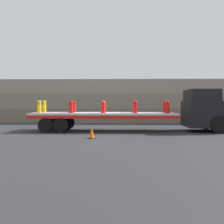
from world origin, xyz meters
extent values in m
plane|color=#2D2D30|center=(0.00, 0.00, 0.00)|extent=(120.00, 120.00, 0.00)
cube|color=#706656|center=(0.00, 7.49, 0.68)|extent=(60.00, 3.00, 1.36)
cube|color=gray|center=(0.00, 7.64, 2.03)|extent=(60.00, 3.00, 1.36)
cube|color=gray|center=(0.00, 7.79, 3.39)|extent=(60.00, 3.00, 1.36)
cube|color=black|center=(6.73, 0.00, 1.16)|extent=(2.63, 2.44, 1.72)
cube|color=black|center=(6.47, 0.00, 2.39)|extent=(1.84, 2.25, 0.74)
cube|color=black|center=(7.45, 0.00, 1.50)|extent=(1.05, 2.15, 0.96)
cylinder|color=black|center=(7.19, -1.16, 0.54)|extent=(1.09, 0.28, 1.09)
cylinder|color=black|center=(7.19, 1.16, 0.54)|extent=(1.09, 0.28, 1.09)
cube|color=#B2B2B7|center=(0.00, 0.00, 1.16)|extent=(9.52, 2.47, 0.13)
cube|color=red|center=(0.00, -1.19, 1.00)|extent=(9.52, 0.08, 0.20)
cube|color=red|center=(0.00, 1.19, 1.00)|extent=(9.52, 0.08, 0.20)
cylinder|color=black|center=(-2.62, -1.14, 0.47)|extent=(0.93, 0.30, 0.93)
cylinder|color=black|center=(-2.62, 1.14, 0.47)|extent=(0.93, 0.30, 0.93)
cylinder|color=black|center=(-3.57, -1.14, 0.47)|extent=(0.93, 0.30, 0.93)
cylinder|color=black|center=(-3.57, 1.14, 0.47)|extent=(0.93, 0.30, 0.93)
cylinder|color=gold|center=(-4.16, -0.54, 1.24)|extent=(0.33, 0.33, 0.03)
cylinder|color=gold|center=(-4.16, -0.54, 1.53)|extent=(0.26, 0.26, 0.61)
sphere|color=gold|center=(-4.16, -0.54, 1.89)|extent=(0.25, 0.25, 0.25)
cylinder|color=gold|center=(-4.16, -0.74, 1.60)|extent=(0.12, 0.14, 0.12)
cylinder|color=gold|center=(-4.16, -0.34, 1.60)|extent=(0.12, 0.14, 0.12)
cylinder|color=gold|center=(-4.16, 0.54, 1.24)|extent=(0.33, 0.33, 0.03)
cylinder|color=gold|center=(-4.16, 0.54, 1.53)|extent=(0.26, 0.26, 0.61)
sphere|color=gold|center=(-4.16, 0.54, 1.89)|extent=(0.25, 0.25, 0.25)
cylinder|color=gold|center=(-4.16, 0.34, 1.60)|extent=(0.12, 0.14, 0.12)
cylinder|color=gold|center=(-4.16, 0.74, 1.60)|extent=(0.12, 0.14, 0.12)
cylinder|color=red|center=(-2.08, -0.54, 1.24)|extent=(0.33, 0.33, 0.03)
cylinder|color=red|center=(-2.08, -0.54, 1.53)|extent=(0.26, 0.26, 0.61)
sphere|color=red|center=(-2.08, -0.54, 1.89)|extent=(0.25, 0.25, 0.25)
cylinder|color=red|center=(-2.08, -0.74, 1.60)|extent=(0.12, 0.14, 0.12)
cylinder|color=red|center=(-2.08, -0.34, 1.60)|extent=(0.12, 0.14, 0.12)
cylinder|color=red|center=(-2.08, 0.54, 1.24)|extent=(0.33, 0.33, 0.03)
cylinder|color=red|center=(-2.08, 0.54, 1.53)|extent=(0.26, 0.26, 0.61)
sphere|color=red|center=(-2.08, 0.54, 1.89)|extent=(0.25, 0.25, 0.25)
cylinder|color=red|center=(-2.08, 0.34, 1.60)|extent=(0.12, 0.14, 0.12)
cylinder|color=red|center=(-2.08, 0.74, 1.60)|extent=(0.12, 0.14, 0.12)
cylinder|color=red|center=(0.00, -0.54, 1.24)|extent=(0.33, 0.33, 0.03)
cylinder|color=red|center=(0.00, -0.54, 1.53)|extent=(0.26, 0.26, 0.61)
sphere|color=red|center=(0.00, -0.54, 1.89)|extent=(0.25, 0.25, 0.25)
cylinder|color=red|center=(0.00, -0.74, 1.60)|extent=(0.12, 0.14, 0.12)
cylinder|color=red|center=(0.00, -0.34, 1.60)|extent=(0.12, 0.14, 0.12)
cylinder|color=red|center=(0.00, 0.54, 1.24)|extent=(0.33, 0.33, 0.03)
cylinder|color=red|center=(0.00, 0.54, 1.53)|extent=(0.26, 0.26, 0.61)
sphere|color=red|center=(0.00, 0.54, 1.89)|extent=(0.25, 0.25, 0.25)
cylinder|color=red|center=(0.00, 0.34, 1.60)|extent=(0.12, 0.14, 0.12)
cylinder|color=red|center=(0.00, 0.74, 1.60)|extent=(0.12, 0.14, 0.12)
cylinder|color=red|center=(2.08, -0.54, 1.24)|extent=(0.33, 0.33, 0.03)
cylinder|color=red|center=(2.08, -0.54, 1.53)|extent=(0.26, 0.26, 0.61)
sphere|color=red|center=(2.08, -0.54, 1.89)|extent=(0.25, 0.25, 0.25)
cylinder|color=red|center=(2.08, -0.74, 1.60)|extent=(0.12, 0.14, 0.12)
cylinder|color=red|center=(2.08, -0.34, 1.60)|extent=(0.12, 0.14, 0.12)
cylinder|color=red|center=(2.08, 0.54, 1.24)|extent=(0.33, 0.33, 0.03)
cylinder|color=red|center=(2.08, 0.54, 1.53)|extent=(0.26, 0.26, 0.61)
sphere|color=red|center=(2.08, 0.54, 1.89)|extent=(0.25, 0.25, 0.25)
cylinder|color=red|center=(2.08, 0.34, 1.60)|extent=(0.12, 0.14, 0.12)
cylinder|color=red|center=(2.08, 0.74, 1.60)|extent=(0.12, 0.14, 0.12)
cylinder|color=red|center=(4.16, -0.54, 1.24)|extent=(0.33, 0.33, 0.03)
cylinder|color=red|center=(4.16, -0.54, 1.53)|extent=(0.26, 0.26, 0.61)
sphere|color=red|center=(4.16, -0.54, 1.89)|extent=(0.25, 0.25, 0.25)
cylinder|color=red|center=(4.16, -0.74, 1.60)|extent=(0.12, 0.14, 0.12)
cylinder|color=red|center=(4.16, -0.34, 1.60)|extent=(0.12, 0.14, 0.12)
cylinder|color=red|center=(4.16, 0.54, 1.24)|extent=(0.33, 0.33, 0.03)
cylinder|color=red|center=(4.16, 0.54, 1.53)|extent=(0.26, 0.26, 0.61)
sphere|color=red|center=(4.16, 0.54, 1.89)|extent=(0.25, 0.25, 0.25)
cylinder|color=red|center=(4.16, 0.34, 1.60)|extent=(0.12, 0.14, 0.12)
cylinder|color=red|center=(4.16, 0.74, 1.60)|extent=(0.12, 0.14, 0.12)
cube|color=yellow|center=(-4.16, 0.00, 2.02)|extent=(0.05, 2.67, 0.01)
cube|color=yellow|center=(0.00, 0.00, 2.02)|extent=(0.05, 2.67, 0.01)
cube|color=yellow|center=(2.08, 0.00, 2.02)|extent=(0.05, 2.67, 0.01)
cube|color=black|center=(-0.41, -3.51, 0.01)|extent=(0.39, 0.39, 0.03)
cone|color=orange|center=(-0.41, -3.51, 0.30)|extent=(0.30, 0.30, 0.56)
camera|label=1|loc=(1.03, -16.62, 1.89)|focal=40.00mm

